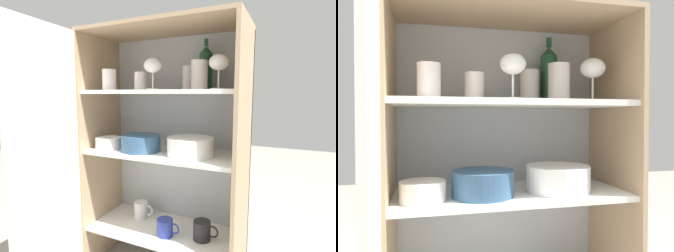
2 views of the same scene
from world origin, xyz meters
TOP-DOWN VIEW (x-y plane):
  - cupboard_back_panel at (0.00, 0.36)m, footprint 0.83×0.02m
  - cupboard_side_left at (-0.40, 0.17)m, footprint 0.02×0.38m
  - cupboard_side_right at (0.40, 0.17)m, footprint 0.02×0.38m
  - cupboard_top_panel at (0.00, 0.17)m, footprint 0.83×0.38m
  - shelf_board_middle at (0.00, 0.17)m, footprint 0.79×0.35m
  - shelf_board_upper at (0.00, 0.17)m, footprint 0.79×0.35m
  - tumbler_glass_0 at (-0.28, 0.09)m, footprint 0.07×0.07m
  - tumbler_glass_1 at (0.19, 0.19)m, footprint 0.08×0.08m
  - tumbler_glass_2 at (0.10, 0.27)m, footprint 0.08×0.08m
  - tumbler_glass_3 at (-0.13, 0.16)m, footprint 0.07×0.07m
  - wine_glass_0 at (0.29, 0.13)m, footprint 0.09×0.09m
  - wine_glass_1 at (-0.01, 0.09)m, footprint 0.09×0.09m
  - wine_bottle at (0.19, 0.29)m, footprint 0.07×0.07m
  - plate_stack_white at (0.16, 0.14)m, footprint 0.22×0.22m
  - mixing_bowl_large at (-0.11, 0.12)m, footprint 0.21×0.21m
  - serving_bowl_small at (-0.30, 0.10)m, footprint 0.14×0.14m

SIDE VIEW (x-z plane):
  - cupboard_back_panel at x=0.00m, z-range 0.00..1.28m
  - cupboard_side_left at x=-0.40m, z-range 0.00..1.28m
  - cupboard_side_right at x=0.40m, z-range 0.00..1.28m
  - shelf_board_middle at x=0.00m, z-range 0.65..0.67m
  - serving_bowl_small at x=-0.30m, z-range 0.67..0.74m
  - plate_stack_white at x=0.16m, z-range 0.67..0.76m
  - mixing_bowl_large at x=-0.11m, z-range 0.67..0.76m
  - shelf_board_upper at x=0.00m, z-range 0.97..0.99m
  - tumbler_glass_3 at x=-0.13m, z-range 0.99..1.08m
  - tumbler_glass_0 at x=-0.28m, z-range 0.99..1.10m
  - tumbler_glass_2 at x=0.10m, z-range 0.99..1.11m
  - tumbler_glass_1 at x=0.19m, z-range 0.99..1.13m
  - wine_glass_1 at x=-0.01m, z-range 1.02..1.17m
  - wine_bottle at x=0.19m, z-range 0.97..1.23m
  - wine_glass_0 at x=0.29m, z-range 1.02..1.18m
  - cupboard_top_panel at x=0.00m, z-range 1.28..1.30m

